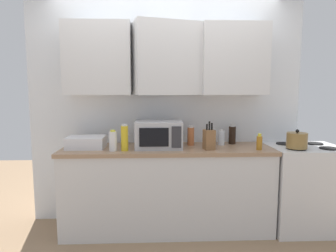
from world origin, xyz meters
name	(u,v)px	position (x,y,z in m)	size (l,w,h in m)	color
wall_back_with_cabinets	(166,83)	(0.00, -0.07, 1.57)	(3.07, 0.50, 2.60)	white
counter_run	(167,188)	(0.00, -0.30, 0.45)	(2.20, 0.63, 0.90)	silver
stove_range	(303,187)	(1.48, -0.32, 0.45)	(0.76, 0.64, 0.91)	silver
kettle	(297,140)	(1.31, -0.46, 0.99)	(0.20, 0.20, 0.19)	olive
microwave	(159,134)	(-0.09, -0.32, 1.04)	(0.48, 0.37, 0.28)	#B7B7BC
dish_rack	(86,142)	(-0.84, -0.30, 0.96)	(0.38, 0.30, 0.12)	silver
knife_block	(209,139)	(0.42, -0.43, 1.00)	(0.12, 0.13, 0.29)	brown
bottle_clear_tall	(221,138)	(0.60, -0.20, 0.98)	(0.07, 0.07, 0.17)	silver
bottle_amber_vinegar	(259,142)	(0.92, -0.47, 0.97)	(0.06, 0.06, 0.16)	#AD701E
bottle_soy_dark	(232,135)	(0.74, -0.12, 1.00)	(0.08, 0.08, 0.22)	black
bottle_yellow_mustard	(125,138)	(-0.43, -0.46, 1.03)	(0.07, 0.07, 0.26)	gold
bottle_white_jar	(113,141)	(-0.54, -0.46, 1.00)	(0.08, 0.08, 0.21)	white
bottle_spice_jar	(191,136)	(0.26, -0.19, 1.00)	(0.07, 0.07, 0.21)	#BC6638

